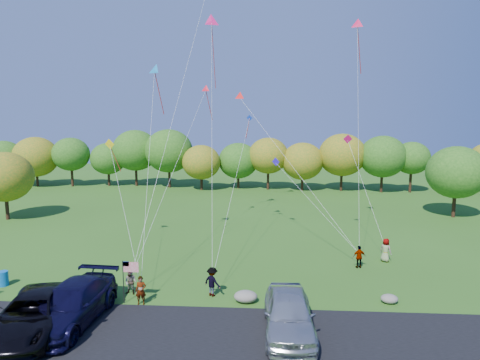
# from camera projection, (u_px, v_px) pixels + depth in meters

# --- Properties ---
(ground) EXTENTS (140.00, 140.00, 0.00)m
(ground) POSITION_uv_depth(u_px,v_px,m) (188.00, 300.00, 24.61)
(ground) COLOR #2E5A19
(ground) RESTS_ON ground
(asphalt_lane) EXTENTS (44.00, 6.00, 0.06)m
(asphalt_lane) POSITION_uv_depth(u_px,v_px,m) (173.00, 334.00, 20.66)
(asphalt_lane) COLOR black
(asphalt_lane) RESTS_ON ground
(treeline) EXTENTS (77.24, 27.04, 8.30)m
(treeline) POSITION_uv_depth(u_px,v_px,m) (242.00, 158.00, 59.01)
(treeline) COLOR #3B2215
(treeline) RESTS_ON ground
(minivan_dark) EXTENTS (4.06, 7.08, 1.86)m
(minivan_dark) POSITION_uv_depth(u_px,v_px,m) (33.00, 314.00, 20.62)
(minivan_dark) COLOR black
(minivan_dark) RESTS_ON asphalt_lane
(minivan_navy) EXTENTS (3.18, 6.88, 1.95)m
(minivan_navy) POSITION_uv_depth(u_px,v_px,m) (71.00, 304.00, 21.60)
(minivan_navy) COLOR black
(minivan_navy) RESTS_ON asphalt_lane
(minivan_silver) EXTENTS (2.47, 5.90, 1.99)m
(minivan_silver) POSITION_uv_depth(u_px,v_px,m) (289.00, 313.00, 20.55)
(minivan_silver) COLOR #A7AAB2
(minivan_silver) RESTS_ON asphalt_lane
(flyer_a) EXTENTS (0.64, 0.46, 1.64)m
(flyer_a) POSITION_uv_depth(u_px,v_px,m) (141.00, 291.00, 23.86)
(flyer_a) COLOR #4C4C59
(flyer_a) RESTS_ON ground
(flyer_b) EXTENTS (0.84, 0.71, 1.52)m
(flyer_b) POSITION_uv_depth(u_px,v_px,m) (131.00, 282.00, 25.24)
(flyer_b) COLOR #4C4C59
(flyer_b) RESTS_ON ground
(flyer_c) EXTENTS (1.29, 1.14, 1.73)m
(flyer_c) POSITION_uv_depth(u_px,v_px,m) (212.00, 282.00, 25.00)
(flyer_c) COLOR #4C4C59
(flyer_c) RESTS_ON ground
(flyer_d) EXTENTS (0.99, 0.54, 1.59)m
(flyer_d) POSITION_uv_depth(u_px,v_px,m) (359.00, 257.00, 29.65)
(flyer_d) COLOR #4C4C59
(flyer_d) RESTS_ON ground
(flyer_e) EXTENTS (0.99, 0.97, 1.72)m
(flyer_e) POSITION_uv_depth(u_px,v_px,m) (386.00, 250.00, 30.94)
(flyer_e) COLOR #4C4C59
(flyer_e) RESTS_ON ground
(trash_barrel) EXTENTS (0.62, 0.62, 0.92)m
(trash_barrel) POSITION_uv_depth(u_px,v_px,m) (3.00, 279.00, 26.57)
(trash_barrel) COLOR #0B5BAE
(trash_barrel) RESTS_ON ground
(flag_assembly) EXTENTS (0.92, 0.60, 2.48)m
(flag_assembly) POSITION_uv_depth(u_px,v_px,m) (128.00, 272.00, 23.85)
(flag_assembly) COLOR black
(flag_assembly) RESTS_ON ground
(boulder_near) EXTENTS (1.34, 1.05, 0.67)m
(boulder_near) POSITION_uv_depth(u_px,v_px,m) (246.00, 297.00, 24.22)
(boulder_near) COLOR gray
(boulder_near) RESTS_ON ground
(boulder_far) EXTENTS (0.97, 0.80, 0.50)m
(boulder_far) POSITION_uv_depth(u_px,v_px,m) (389.00, 299.00, 24.11)
(boulder_far) COLOR gray
(boulder_far) RESTS_ON ground
(kites_aloft) EXTENTS (20.10, 8.27, 19.99)m
(kites_aloft) POSITION_uv_depth(u_px,v_px,m) (231.00, 39.00, 35.24)
(kites_aloft) COLOR #E4196A
(kites_aloft) RESTS_ON ground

